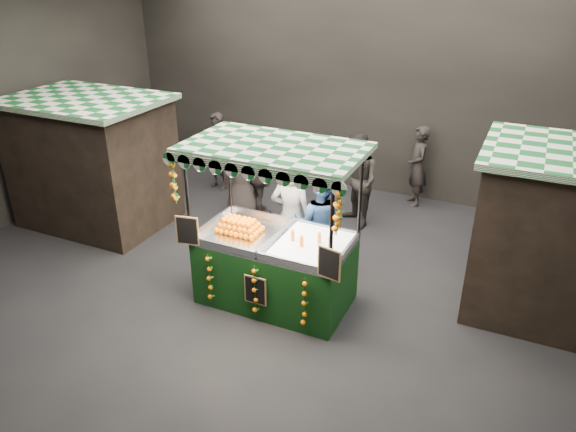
% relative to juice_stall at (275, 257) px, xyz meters
% --- Properties ---
extents(ground, '(12.00, 12.00, 0.00)m').
position_rel_juice_stall_xyz_m(ground, '(-0.23, 0.13, -0.81)').
color(ground, black).
rests_on(ground, ground).
extents(market_hall, '(12.10, 10.10, 5.05)m').
position_rel_juice_stall_xyz_m(market_hall, '(-0.23, 0.13, 2.57)').
color(market_hall, black).
rests_on(market_hall, ground).
extents(neighbour_stall_left, '(3.00, 2.20, 2.60)m').
position_rel_juice_stall_xyz_m(neighbour_stall_left, '(-4.63, 1.13, 0.49)').
color(neighbour_stall_left, black).
rests_on(neighbour_stall_left, ground).
extents(juice_stall, '(2.70, 1.59, 2.62)m').
position_rel_juice_stall_xyz_m(juice_stall, '(0.00, 0.00, 0.00)').
color(juice_stall, black).
rests_on(juice_stall, ground).
extents(vendor_grey, '(0.78, 0.58, 1.97)m').
position_rel_juice_stall_xyz_m(vendor_grey, '(-0.24, 1.12, 0.17)').
color(vendor_grey, slate).
rests_on(vendor_grey, ground).
extents(vendor_blue, '(1.03, 0.87, 1.88)m').
position_rel_juice_stall_xyz_m(vendor_blue, '(0.30, 1.13, 0.13)').
color(vendor_blue, navy).
rests_on(vendor_blue, ground).
extents(shopper_0, '(0.74, 0.57, 1.82)m').
position_rel_juice_stall_xyz_m(shopper_0, '(-3.31, 3.70, 0.10)').
color(shopper_0, black).
rests_on(shopper_0, ground).
extents(shopper_1, '(1.20, 1.18, 1.95)m').
position_rel_juice_stall_xyz_m(shopper_1, '(0.28, 3.16, 0.16)').
color(shopper_1, black).
rests_on(shopper_1, ground).
extents(shopper_2, '(1.05, 0.99, 1.74)m').
position_rel_juice_stall_xyz_m(shopper_2, '(-1.74, 2.78, 0.06)').
color(shopper_2, black).
rests_on(shopper_2, ground).
extents(shopper_3, '(1.26, 1.42, 1.91)m').
position_rel_juice_stall_xyz_m(shopper_3, '(3.57, 3.05, 0.14)').
color(shopper_3, black).
rests_on(shopper_3, ground).
extents(shopper_4, '(1.01, 0.78, 1.82)m').
position_rel_juice_stall_xyz_m(shopper_4, '(-2.05, 2.61, 0.10)').
color(shopper_4, '#2C2523').
rests_on(shopper_4, ground).
extents(shopper_5, '(1.11, 1.72, 1.77)m').
position_rel_juice_stall_xyz_m(shopper_5, '(4.10, 2.62, 0.07)').
color(shopper_5, '#2C2723').
rests_on(shopper_5, ground).
extents(shopper_6, '(0.68, 0.78, 1.79)m').
position_rel_juice_stall_xyz_m(shopper_6, '(1.14, 4.73, 0.08)').
color(shopper_6, black).
rests_on(shopper_6, ground).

